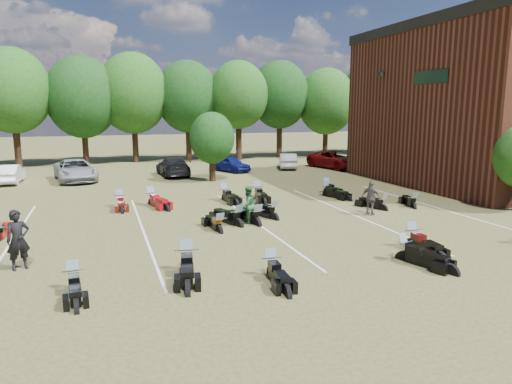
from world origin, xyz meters
name	(u,v)px	position (x,y,z in m)	size (l,w,h in m)	color
ground	(346,233)	(0.00, 0.00, 0.00)	(160.00, 160.00, 0.00)	brown
car_1	(10,174)	(-15.63, 19.09, 0.66)	(1.41, 4.03, 1.33)	silver
car_2	(75,170)	(-11.33, 18.79, 0.77)	(2.56, 5.55, 1.54)	#92969A
car_3	(173,167)	(-4.27, 19.13, 0.72)	(2.00, 4.93, 1.43)	black
car_4	(231,164)	(0.64, 19.98, 0.64)	(1.51, 3.74, 1.27)	#0C1159
car_5	(288,161)	(5.92, 20.41, 0.66)	(1.40, 4.02, 1.32)	#A9A8A4
car_6	(335,160)	(9.90, 19.13, 0.76)	(2.54, 5.50, 1.53)	#620509
car_7	(381,157)	(14.88, 19.59, 0.75)	(2.09, 5.15, 1.49)	#38383D
person_black	(18,240)	(-12.17, -0.52, 0.98)	(0.71, 0.47, 1.95)	black
person_green	(248,205)	(-3.40, 2.86, 0.85)	(0.83, 0.64, 1.70)	#235E31
person_grey	(371,198)	(2.79, 2.50, 0.85)	(1.00, 0.42, 1.71)	#514B46
motorcycle_0	(75,289)	(-10.45, -2.90, 0.00)	(0.67, 2.09, 1.16)	black
motorcycle_2	(187,271)	(-7.11, -2.39, 0.00)	(0.80, 2.51, 1.40)	black
motorcycle_3	(271,276)	(-4.74, -3.71, 0.00)	(0.68, 2.14, 1.20)	black
motorcycle_4	(404,260)	(0.08, -3.79, 0.00)	(0.74, 2.32, 1.29)	black
motorcycle_5	(412,247)	(1.32, -2.59, 0.00)	(0.76, 2.39, 1.33)	black
motorcycle_8	(220,232)	(-4.99, 1.76, 0.00)	(0.68, 2.13, 1.19)	black
motorcycle_9	(274,219)	(-2.01, 3.18, 0.00)	(0.74, 2.33, 1.30)	black
motorcycle_10	(238,226)	(-3.96, 2.51, 0.00)	(0.78, 2.45, 1.36)	black
motorcycle_11	(257,225)	(-3.12, 2.38, 0.00)	(0.77, 2.42, 1.35)	black
motorcycle_12	(414,208)	(5.80, 3.13, 0.00)	(0.66, 2.08, 1.16)	black
motorcycle_13	(383,210)	(3.98, 3.24, 0.00)	(0.68, 2.14, 1.19)	black
motorcycle_14	(120,207)	(-8.70, 8.49, 0.00)	(0.72, 2.24, 1.25)	#4F0D0B
motorcycle_15	(152,205)	(-7.06, 8.35, 0.00)	(0.79, 2.46, 1.37)	maroon
motorcycle_16	(225,200)	(-2.99, 8.42, 0.00)	(0.76, 2.39, 1.33)	black
motorcycle_18	(257,198)	(-1.06, 8.35, 0.00)	(0.78, 2.46, 1.37)	black
motorcycle_19	(327,196)	(3.05, 7.56, 0.00)	(0.72, 2.26, 1.26)	black
motorcycle_20	(327,193)	(3.54, 8.50, 0.00)	(0.75, 2.35, 1.31)	black
tree_line	(189,97)	(-1.00, 29.00, 6.31)	(56.00, 6.00, 9.79)	black
young_tree_midfield	(212,138)	(-2.00, 15.50, 3.09)	(3.20, 3.20, 4.70)	black
parking_lines	(255,222)	(-3.00, 3.00, 0.01)	(20.10, 14.00, 0.01)	silver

